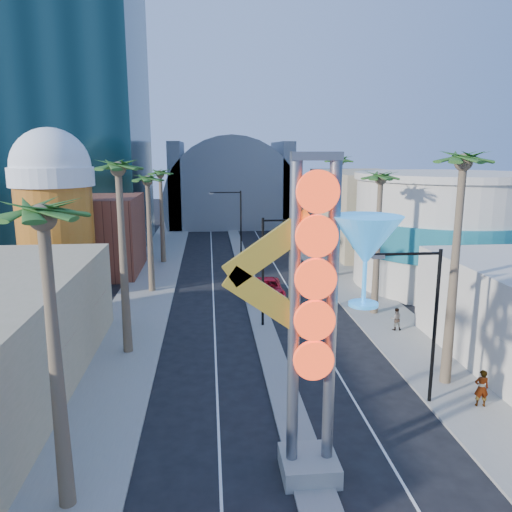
{
  "coord_description": "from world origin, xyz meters",
  "views": [
    {
      "loc": [
        -3.75,
        -14.27,
        12.59
      ],
      "look_at": [
        -0.32,
        21.72,
        4.92
      ],
      "focal_mm": 35.0,
      "sensor_mm": 36.0,
      "label": 1
    }
  ],
  "objects_px": {
    "red_pickup": "(267,289)",
    "pedestrian_b": "(396,319)",
    "neon_sign": "(335,297)",
    "pedestrian_a": "(481,388)"
  },
  "relations": [
    {
      "from": "pedestrian_a",
      "to": "neon_sign",
      "type": "bearing_deg",
      "value": 35.9
    },
    {
      "from": "red_pickup",
      "to": "pedestrian_b",
      "type": "relative_size",
      "value": 3.61
    },
    {
      "from": "red_pickup",
      "to": "pedestrian_a",
      "type": "relative_size",
      "value": 3.04
    },
    {
      "from": "neon_sign",
      "to": "pedestrian_b",
      "type": "distance_m",
      "value": 18.44
    },
    {
      "from": "pedestrian_a",
      "to": "pedestrian_b",
      "type": "relative_size",
      "value": 1.19
    },
    {
      "from": "neon_sign",
      "to": "red_pickup",
      "type": "height_order",
      "value": "neon_sign"
    },
    {
      "from": "red_pickup",
      "to": "pedestrian_b",
      "type": "distance_m",
      "value": 12.22
    },
    {
      "from": "neon_sign",
      "to": "red_pickup",
      "type": "bearing_deg",
      "value": 89.1
    },
    {
      "from": "red_pickup",
      "to": "pedestrian_b",
      "type": "xyz_separation_m",
      "value": [
        8.04,
        -9.21,
        0.15
      ]
    },
    {
      "from": "pedestrian_a",
      "to": "red_pickup",
      "type": "bearing_deg",
      "value": -58.05
    }
  ]
}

